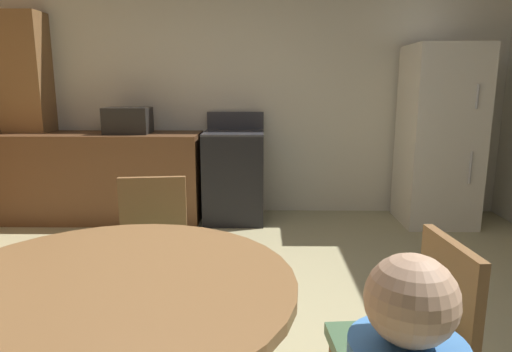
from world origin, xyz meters
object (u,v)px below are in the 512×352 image
at_px(refrigerator, 439,136).
at_px(chair_east, 412,342).
at_px(dining_table, 112,326).
at_px(chair_north, 152,246).
at_px(microwave, 128,120).
at_px(oven_range, 234,176).

height_order(refrigerator, chair_east, refrigerator).
bearing_deg(dining_table, chair_north, 96.85).
relative_size(refrigerator, chair_east, 2.02).
distance_m(refrigerator, microwave, 3.10).
height_order(oven_range, refrigerator, refrigerator).
distance_m(microwave, chair_north, 2.30).
height_order(oven_range, microwave, microwave).
height_order(microwave, chair_north, microwave).
xyz_separation_m(chair_north, chair_east, (1.15, -0.93, 0.00)).
xyz_separation_m(dining_table, chair_north, (-0.12, 1.02, -0.10)).
height_order(refrigerator, dining_table, refrigerator).
relative_size(refrigerator, dining_table, 1.44).
bearing_deg(refrigerator, chair_north, -138.85).
bearing_deg(refrigerator, microwave, 179.07).
distance_m(oven_range, microwave, 1.20).
distance_m(chair_north, chair_east, 1.48).
relative_size(oven_range, refrigerator, 0.62).
height_order(microwave, chair_east, microwave).
distance_m(refrigerator, chair_east, 3.25).
bearing_deg(chair_east, microwave, -63.13).
xyz_separation_m(oven_range, chair_east, (0.82, -3.05, 0.03)).
bearing_deg(microwave, chair_north, -70.70).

